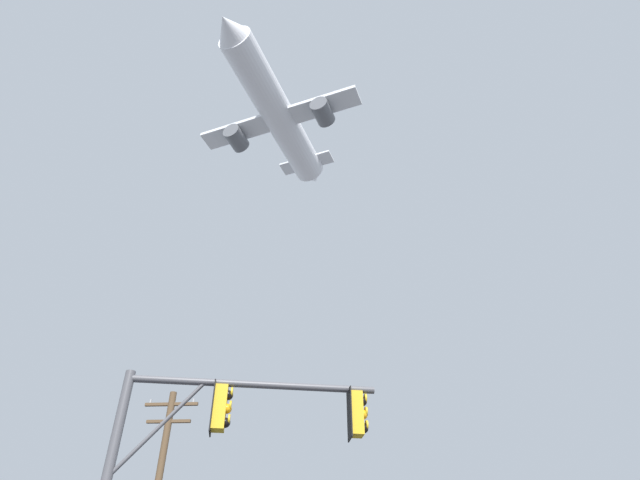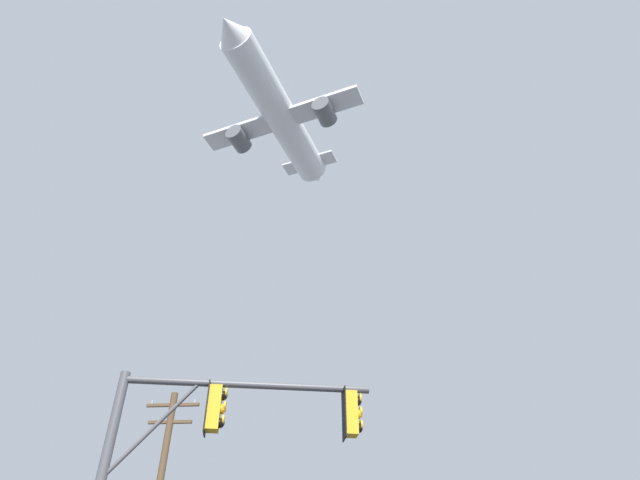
# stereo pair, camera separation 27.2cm
# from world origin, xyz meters

# --- Properties ---
(signal_pole_near) EXTENTS (5.15, 1.15, 5.85)m
(signal_pole_near) POSITION_xyz_m (-3.25, 7.26, 4.38)
(signal_pole_near) COLOR #4C4C51
(signal_pole_near) RESTS_ON ground
(airplane) EXTENTS (15.50, 20.07, 5.56)m
(airplane) POSITION_xyz_m (-6.17, 28.63, 40.08)
(airplane) COLOR white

